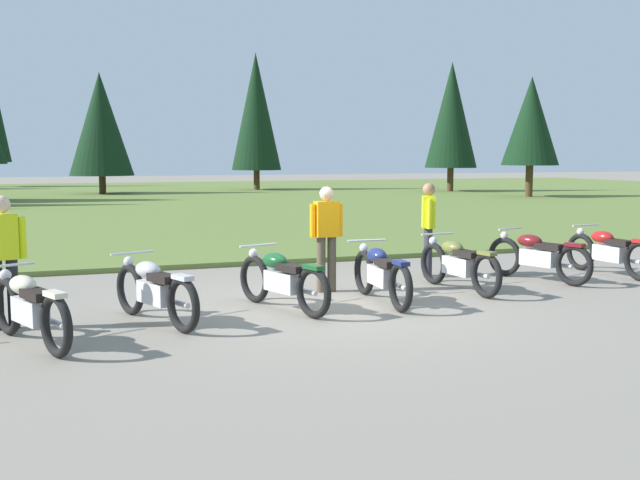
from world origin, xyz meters
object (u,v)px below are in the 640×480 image
object	(u,v)px
motorcycle_navy	(381,273)
motorcycle_red	(609,251)
motorcycle_british_green	(282,279)
motorcycle_maroon	(537,256)
motorcycle_cream	(30,308)
motorcycle_silver	(155,290)
rider_in_hivis_vest	(326,232)
motorcycle_olive	(458,264)
rider_near_row_end	(428,224)
rider_checking_bike	(3,254)

from	to	relation	value
motorcycle_navy	motorcycle_red	xyz separation A→B (m)	(4.91, 0.95, 0.00)
motorcycle_british_green	motorcycle_maroon	xyz separation A→B (m)	(4.86, 0.89, 0.00)
motorcycle_cream	motorcycle_red	size ratio (longest dim) A/B	0.94
motorcycle_silver	motorcycle_british_green	distance (m)	1.80
motorcycle_british_green	rider_in_hivis_vest	bearing A→B (deg)	46.46
motorcycle_olive	motorcycle_maroon	xyz separation A→B (m)	(1.77, 0.39, 0.00)
rider_near_row_end	rider_in_hivis_vest	bearing A→B (deg)	-160.04
rider_in_hivis_vest	motorcycle_silver	bearing A→B (deg)	-154.07
motorcycle_maroon	motorcycle_red	size ratio (longest dim) A/B	0.96
motorcycle_silver	rider_near_row_end	world-z (taller)	rider_near_row_end
motorcycle_olive	rider_in_hivis_vest	size ratio (longest dim) A/B	1.26
motorcycle_cream	motorcycle_british_green	distance (m)	3.40
motorcycle_red	rider_near_row_end	bearing A→B (deg)	162.95
motorcycle_cream	motorcycle_navy	world-z (taller)	same
motorcycle_navy	rider_near_row_end	size ratio (longest dim) A/B	1.26
motorcycle_cream	rider_checking_bike	bearing A→B (deg)	107.93
motorcycle_cream	motorcycle_british_green	size ratio (longest dim) A/B	0.98
motorcycle_navy	motorcycle_red	size ratio (longest dim) A/B	1.00
motorcycle_silver	motorcycle_olive	xyz separation A→B (m)	(4.87, 0.77, 0.00)
motorcycle_silver	rider_near_row_end	size ratio (longest dim) A/B	1.19
motorcycle_cream	rider_near_row_end	bearing A→B (deg)	23.62
motorcycle_navy	motorcycle_maroon	distance (m)	3.45
motorcycle_cream	motorcycle_silver	xyz separation A→B (m)	(1.48, 0.67, 0.00)
motorcycle_cream	rider_in_hivis_vest	world-z (taller)	rider_in_hivis_vest
rider_checking_bike	rider_near_row_end	bearing A→B (deg)	15.48
rider_checking_bike	motorcycle_maroon	bearing A→B (deg)	5.86
rider_in_hivis_vest	motorcycle_red	bearing A→B (deg)	-1.69
rider_checking_bike	rider_near_row_end	size ratio (longest dim) A/B	1.00
motorcycle_maroon	rider_in_hivis_vest	xyz separation A→B (m)	(-3.79, 0.23, 0.51)
motorcycle_red	rider_near_row_end	world-z (taller)	rider_near_row_end
motorcycle_silver	rider_in_hivis_vest	world-z (taller)	rider_in_hivis_vest
motorcycle_british_green	motorcycle_navy	size ratio (longest dim) A/B	0.96
motorcycle_cream	rider_checking_bike	world-z (taller)	rider_checking_bike
motorcycle_british_green	motorcycle_red	world-z (taller)	same
rider_checking_bike	motorcycle_navy	bearing A→B (deg)	-0.19
motorcycle_navy	rider_near_row_end	world-z (taller)	rider_near_row_end
rider_near_row_end	rider_in_hivis_vest	distance (m)	2.36
motorcycle_maroon	motorcycle_cream	bearing A→B (deg)	-167.30
motorcycle_silver	motorcycle_red	world-z (taller)	same
motorcycle_maroon	motorcycle_british_green	bearing A→B (deg)	-169.57
motorcycle_olive	motorcycle_cream	bearing A→B (deg)	-167.21
motorcycle_navy	motorcycle_olive	bearing A→B (deg)	17.48
motorcycle_olive	rider_checking_bike	bearing A→B (deg)	-175.91
rider_near_row_end	motorcycle_maroon	bearing A→B (deg)	-33.40
motorcycle_cream	motorcycle_navy	xyz separation A→B (m)	(4.79, 0.95, 0.00)
motorcycle_maroon	rider_in_hivis_vest	bearing A→B (deg)	176.53
motorcycle_cream	rider_checking_bike	size ratio (longest dim) A/B	1.18
motorcycle_red	rider_near_row_end	distance (m)	3.33
motorcycle_maroon	rider_near_row_end	xyz separation A→B (m)	(-1.57, 1.04, 0.51)
motorcycle_british_green	rider_in_hivis_vest	size ratio (longest dim) A/B	1.21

